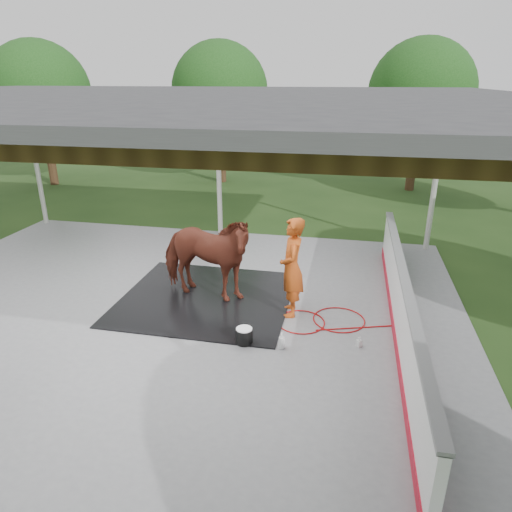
% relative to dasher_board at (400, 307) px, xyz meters
% --- Properties ---
extents(ground, '(100.00, 100.00, 0.00)m').
position_rel_dasher_board_xyz_m(ground, '(-4.60, 0.00, -0.59)').
color(ground, '#1E3814').
extents(concrete_slab, '(12.00, 10.00, 0.05)m').
position_rel_dasher_board_xyz_m(concrete_slab, '(-4.60, 0.00, -0.57)').
color(concrete_slab, slate).
rests_on(concrete_slab, ground).
extents(pavilion_structure, '(12.60, 10.60, 4.05)m').
position_rel_dasher_board_xyz_m(pavilion_structure, '(-4.60, -0.00, 3.37)').
color(pavilion_structure, beige).
rests_on(pavilion_structure, ground).
extents(dasher_board, '(0.16, 8.00, 1.15)m').
position_rel_dasher_board_xyz_m(dasher_board, '(0.00, 0.00, 0.00)').
color(dasher_board, '#AC0E21').
rests_on(dasher_board, concrete_slab).
extents(tree_belt, '(28.00, 28.00, 5.80)m').
position_rel_dasher_board_xyz_m(tree_belt, '(-4.30, 0.90, 3.20)').
color(tree_belt, '#382314').
rests_on(tree_belt, ground).
extents(rubber_mat, '(3.44, 3.22, 0.03)m').
position_rel_dasher_board_xyz_m(rubber_mat, '(-3.76, 0.68, -0.53)').
color(rubber_mat, black).
rests_on(rubber_mat, concrete_slab).
extents(horse, '(2.30, 1.37, 1.82)m').
position_rel_dasher_board_xyz_m(horse, '(-3.76, 0.68, 0.39)').
color(horse, maroon).
rests_on(horse, rubber_mat).
extents(handler, '(0.57, 0.77, 1.92)m').
position_rel_dasher_board_xyz_m(handler, '(-1.97, 0.41, 0.42)').
color(handler, '#AF4312').
rests_on(handler, concrete_slab).
extents(wash_bucket, '(0.30, 0.30, 0.28)m').
position_rel_dasher_board_xyz_m(wash_bucket, '(-2.61, -0.82, -0.40)').
color(wash_bucket, black).
rests_on(wash_bucket, concrete_slab).
extents(soap_bottle_a, '(0.12, 0.12, 0.30)m').
position_rel_dasher_board_xyz_m(soap_bottle_a, '(-1.95, -0.86, -0.39)').
color(soap_bottle_a, silver).
rests_on(soap_bottle_a, concrete_slab).
extents(soap_bottle_b, '(0.12, 0.12, 0.18)m').
position_rel_dasher_board_xyz_m(soap_bottle_b, '(-0.66, -0.53, -0.45)').
color(soap_bottle_b, '#338CD8').
rests_on(soap_bottle_b, concrete_slab).
extents(hose_coil, '(2.19, 1.17, 0.02)m').
position_rel_dasher_board_xyz_m(hose_coil, '(-1.34, 0.21, -0.53)').
color(hose_coil, '#AD0C0D').
rests_on(hose_coil, concrete_slab).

